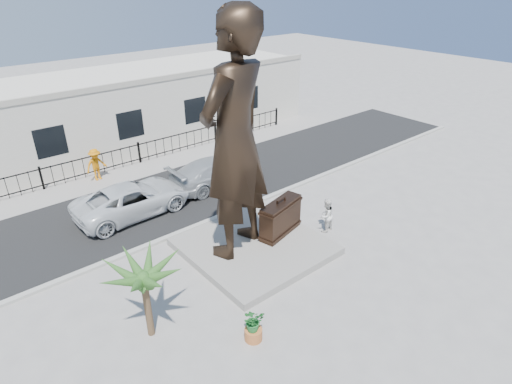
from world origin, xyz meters
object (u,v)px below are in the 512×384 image
at_px(statue, 234,140).
at_px(car_white, 133,199).
at_px(suitcase, 281,218).
at_px(tourist, 326,215).

bearing_deg(statue, car_white, -91.31).
bearing_deg(statue, suitcase, 149.69).
bearing_deg(suitcase, tourist, -35.41).
relative_size(suitcase, tourist, 1.37).
bearing_deg(suitcase, car_white, 108.62).
relative_size(statue, suitcase, 4.27).
bearing_deg(statue, tourist, 144.39).
height_order(statue, suitcase, statue).
bearing_deg(car_white, tourist, -141.12).
height_order(suitcase, car_white, suitcase).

